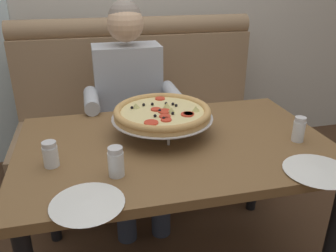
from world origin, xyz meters
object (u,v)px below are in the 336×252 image
at_px(shaker_pepper_flakes, 299,131).
at_px(plate_near_left, 87,202).
at_px(plate_near_right, 318,169).
at_px(booth_bench, 143,128).
at_px(shaker_oregano, 116,164).
at_px(dining_table, 175,158).
at_px(pizza, 162,113).
at_px(diner_main, 131,101).
at_px(shaker_parmesan, 51,156).

distance_m(shaker_pepper_flakes, plate_near_left, 0.95).
bearing_deg(plate_near_right, shaker_pepper_flakes, 74.01).
xyz_separation_m(booth_bench, plate_near_right, (0.46, -1.27, 0.34)).
relative_size(shaker_oregano, plate_near_left, 0.47).
relative_size(booth_bench, dining_table, 1.24).
bearing_deg(pizza, diner_main, 98.02).
distance_m(shaker_oregano, plate_near_left, 0.20).
relative_size(booth_bench, plate_near_right, 6.56).
bearing_deg(plate_near_left, pizza, 53.09).
xyz_separation_m(pizza, shaker_pepper_flakes, (0.56, -0.21, -0.05)).
bearing_deg(plate_near_right, diner_main, 119.56).
xyz_separation_m(booth_bench, shaker_parmesan, (-0.51, -0.99, 0.38)).
bearing_deg(plate_near_left, booth_bench, 73.03).
height_order(plate_near_left, plate_near_right, same).
xyz_separation_m(diner_main, plate_near_right, (0.57, -1.00, 0.03)).
bearing_deg(shaker_pepper_flakes, diner_main, 130.58).
distance_m(pizza, shaker_oregano, 0.40).
bearing_deg(diner_main, shaker_parmesan, -119.26).
relative_size(diner_main, shaker_oregano, 11.18).
bearing_deg(dining_table, plate_near_left, -136.19).
height_order(booth_bench, shaker_oregano, booth_bench).
distance_m(booth_bench, shaker_oregano, 1.21).
relative_size(shaker_parmesan, plate_near_left, 0.42).
bearing_deg(shaker_oregano, booth_bench, 76.01).
bearing_deg(shaker_oregano, shaker_parmesan, 151.93).
height_order(dining_table, diner_main, diner_main).
relative_size(booth_bench, shaker_oregano, 14.76).
xyz_separation_m(shaker_parmesan, plate_near_right, (0.97, -0.28, -0.03)).
distance_m(dining_table, plate_near_right, 0.59).
distance_m(diner_main, plate_near_left, 1.04).
distance_m(pizza, shaker_pepper_flakes, 0.61).
distance_m(diner_main, shaker_parmesan, 0.83).
bearing_deg(dining_table, shaker_pepper_flakes, -12.20).
height_order(shaker_pepper_flakes, shaker_parmesan, shaker_pepper_flakes).
distance_m(booth_bench, plate_near_left, 1.37).
xyz_separation_m(plate_near_left, plate_near_right, (0.84, 0.00, 0.00)).
bearing_deg(plate_near_right, shaker_parmesan, 163.97).
bearing_deg(shaker_pepper_flakes, pizza, 159.36).
bearing_deg(plate_near_left, shaker_oregano, 54.93).
height_order(booth_bench, diner_main, diner_main).
distance_m(dining_table, plate_near_left, 0.55).
bearing_deg(shaker_parmesan, plate_near_left, -66.02).
bearing_deg(booth_bench, plate_near_right, -70.15).
bearing_deg(pizza, shaker_parmesan, -158.70).
relative_size(pizza, shaker_oregano, 4.03).
bearing_deg(pizza, shaker_pepper_flakes, -20.64).
xyz_separation_m(booth_bench, shaker_oregano, (-0.28, -1.11, 0.38)).
height_order(dining_table, shaker_parmesan, shaker_parmesan).
height_order(diner_main, shaker_oregano, diner_main).
bearing_deg(dining_table, diner_main, 99.87).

